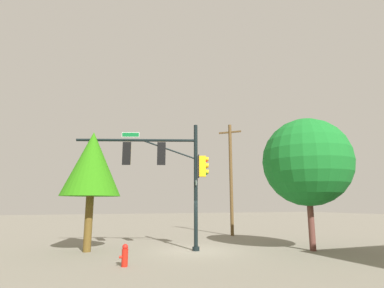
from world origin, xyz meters
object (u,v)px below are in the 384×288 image
tree_mid (92,164)px  utility_pole (231,176)px  fire_hydrant (125,255)px  signal_pole_assembly (157,163)px  tree_near (307,162)px

tree_mid → utility_pole: bearing=-157.1°
utility_pole → fire_hydrant: (9.35, 8.80, -4.01)m
signal_pole_assembly → utility_pole: (-7.27, -5.34, -0.05)m
utility_pole → tree_near: (-0.19, 8.19, 0.10)m
signal_pole_assembly → utility_pole: utility_pole is taller
fire_hydrant → tree_mid: (1.16, -4.36, 3.94)m
fire_hydrant → tree_mid: tree_mid is taller
signal_pole_assembly → utility_pole: bearing=-143.7°
utility_pole → tree_mid: bearing=22.9°
tree_mid → signal_pole_assembly: bearing=164.5°
utility_pole → fire_hydrant: size_ratio=10.25×
fire_hydrant → tree_near: bearing=-176.3°
signal_pole_assembly → tree_mid: (3.24, -0.90, -0.11)m
utility_pole → tree_mid: size_ratio=1.40×
fire_hydrant → tree_mid: 5.99m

